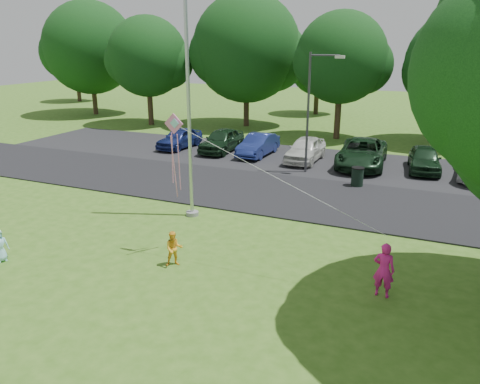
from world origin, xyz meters
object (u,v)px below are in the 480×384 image
at_px(street_lamp, 313,103).
at_px(trash_can, 357,177).
at_px(child_yellow, 174,249).
at_px(woman, 384,270).
at_px(kite, 178,139).
at_px(flagpole, 189,111).

height_order(street_lamp, trash_can, street_lamp).
bearing_deg(street_lamp, trash_can, -32.42).
bearing_deg(child_yellow, woman, -29.79).
bearing_deg(woman, child_yellow, 9.77).
height_order(woman, kite, kite).
distance_m(trash_can, woman, 10.27).
bearing_deg(kite, child_yellow, -77.40).
height_order(street_lamp, child_yellow, street_lamp).
xyz_separation_m(street_lamp, child_yellow, (-1.02, -12.12, -3.15)).
bearing_deg(child_yellow, kite, 68.99).
height_order(woman, child_yellow, woman).
relative_size(street_lamp, kite, 0.90).
distance_m(flagpole, street_lamp, 8.46).
distance_m(woman, kite, 7.09).
height_order(street_lamp, kite, street_lamp).
distance_m(child_yellow, kite, 3.38).
bearing_deg(flagpole, kite, -66.24).
xyz_separation_m(flagpole, street_lamp, (2.66, 8.02, -0.45)).
distance_m(street_lamp, child_yellow, 12.56).
height_order(trash_can, woman, woman).
bearing_deg(woman, trash_can, -72.75).
height_order(flagpole, child_yellow, flagpole).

